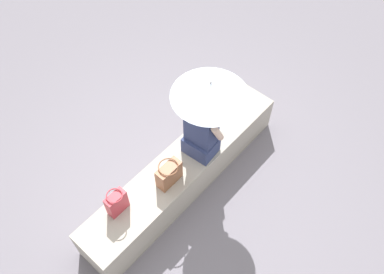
{
  "coord_description": "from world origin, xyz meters",
  "views": [
    {
      "loc": [
        1.72,
        1.65,
        4.19
      ],
      "look_at": [
        -0.12,
        0.03,
        0.82
      ],
      "focal_mm": 37.53,
      "sensor_mm": 36.0,
      "label": 1
    }
  ],
  "objects_px": {
    "handbag_black": "(117,203)",
    "tote_bag_canvas": "(169,174)",
    "parasol": "(210,90)",
    "person_seated": "(201,129)"
  },
  "relations": [
    {
      "from": "handbag_black",
      "to": "tote_bag_canvas",
      "type": "xyz_separation_m",
      "value": [
        -0.58,
        0.16,
        -0.0
      ]
    },
    {
      "from": "parasol",
      "to": "handbag_black",
      "type": "bearing_deg",
      "value": -9.49
    },
    {
      "from": "handbag_black",
      "to": "tote_bag_canvas",
      "type": "distance_m",
      "value": 0.6
    },
    {
      "from": "tote_bag_canvas",
      "to": "parasol",
      "type": "bearing_deg",
      "value": 176.73
    },
    {
      "from": "person_seated",
      "to": "handbag_black",
      "type": "bearing_deg",
      "value": -7.88
    },
    {
      "from": "tote_bag_canvas",
      "to": "handbag_black",
      "type": "bearing_deg",
      "value": -15.46
    },
    {
      "from": "parasol",
      "to": "tote_bag_canvas",
      "type": "distance_m",
      "value": 1.02
    },
    {
      "from": "person_seated",
      "to": "tote_bag_canvas",
      "type": "xyz_separation_m",
      "value": [
        0.51,
        0.01,
        -0.25
      ]
    },
    {
      "from": "person_seated",
      "to": "tote_bag_canvas",
      "type": "bearing_deg",
      "value": 1.0
    },
    {
      "from": "parasol",
      "to": "tote_bag_canvas",
      "type": "relative_size",
      "value": 3.79
    }
  ]
}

